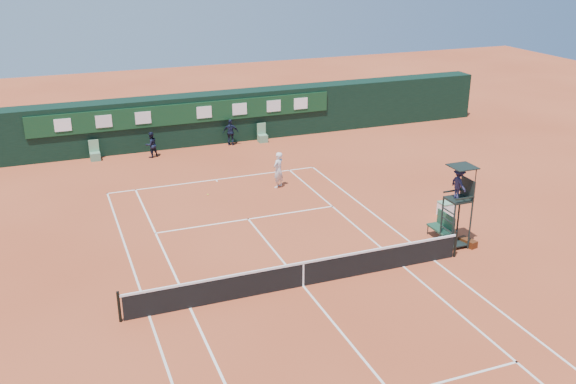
% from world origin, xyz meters
% --- Properties ---
extents(ground, '(90.00, 90.00, 0.00)m').
position_xyz_m(ground, '(0.00, 0.00, 0.00)').
color(ground, '#B74D2B').
rests_on(ground, ground).
extents(court_lines, '(11.05, 23.85, 0.01)m').
position_xyz_m(court_lines, '(0.00, 0.00, 0.01)').
color(court_lines, white).
rests_on(court_lines, ground).
extents(tennis_net, '(12.90, 0.10, 1.10)m').
position_xyz_m(tennis_net, '(0.00, 0.00, 0.51)').
color(tennis_net, black).
rests_on(tennis_net, ground).
extents(back_wall, '(40.00, 1.65, 3.00)m').
position_xyz_m(back_wall, '(0.00, 18.74, 1.51)').
color(back_wall, black).
rests_on(back_wall, ground).
extents(linesman_chair_left, '(0.55, 0.50, 1.15)m').
position_xyz_m(linesman_chair_left, '(-5.50, 17.48, 0.32)').
color(linesman_chair_left, '#558163').
rests_on(linesman_chair_left, ground).
extents(linesman_chair_right, '(0.55, 0.50, 1.15)m').
position_xyz_m(linesman_chair_right, '(4.50, 17.48, 0.32)').
color(linesman_chair_right, '#5C8D69').
rests_on(linesman_chair_right, ground).
extents(umpire_chair, '(0.96, 0.95, 3.42)m').
position_xyz_m(umpire_chair, '(6.91, 0.80, 2.46)').
color(umpire_chair, black).
rests_on(umpire_chair, ground).
extents(player_bench, '(0.56, 1.20, 1.10)m').
position_xyz_m(player_bench, '(6.89, 1.61, 0.60)').
color(player_bench, '#193E2C').
rests_on(player_bench, ground).
extents(tennis_bag, '(0.50, 0.82, 0.29)m').
position_xyz_m(tennis_bag, '(7.48, 0.64, 0.14)').
color(tennis_bag, black).
rests_on(tennis_bag, ground).
extents(cooler, '(0.57, 0.57, 0.65)m').
position_xyz_m(cooler, '(8.39, 3.59, 0.33)').
color(cooler, white).
rests_on(cooler, ground).
extents(tennis_ball, '(0.07, 0.07, 0.07)m').
position_xyz_m(tennis_ball, '(-0.93, 9.90, 0.04)').
color(tennis_ball, '#C5E535').
rests_on(tennis_ball, ground).
extents(player, '(0.80, 0.74, 1.84)m').
position_xyz_m(player, '(2.65, 9.70, 0.92)').
color(player, silver).
rests_on(player, ground).
extents(ball_kid_left, '(0.88, 0.80, 1.49)m').
position_xyz_m(ball_kid_left, '(-2.41, 16.90, 0.74)').
color(ball_kid_left, black).
rests_on(ball_kid_left, ground).
extents(ball_kid_right, '(1.02, 0.67, 1.60)m').
position_xyz_m(ball_kid_right, '(2.50, 17.53, 0.80)').
color(ball_kid_right, black).
rests_on(ball_kid_right, ground).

